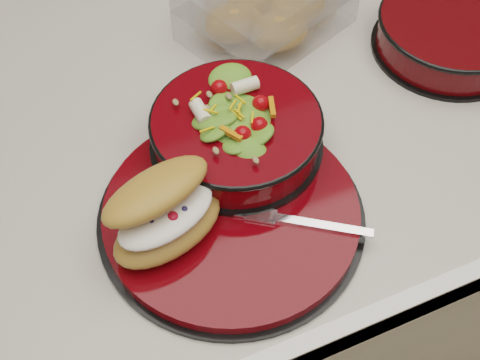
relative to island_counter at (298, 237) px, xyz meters
name	(u,v)px	position (x,y,z in m)	size (l,w,h in m)	color
island_counter	(298,237)	(0.00, 0.00, 0.00)	(1.24, 0.74, 0.90)	silver
dinner_plate	(232,214)	(-0.22, -0.19, 0.46)	(0.31, 0.31, 0.02)	black
salad_bowl	(236,127)	(-0.17, -0.10, 0.50)	(0.21, 0.21, 0.09)	black
croissant	(164,212)	(-0.30, -0.19, 0.51)	(0.15, 0.12, 0.08)	#C3823B
fork	(304,222)	(-0.15, -0.24, 0.47)	(0.13, 0.10, 0.00)	silver
pastry_box	(267,6)	(-0.04, 0.10, 0.49)	(0.27, 0.23, 0.09)	white
extra_bowl	(452,32)	(0.19, -0.04, 0.48)	(0.22, 0.22, 0.05)	black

